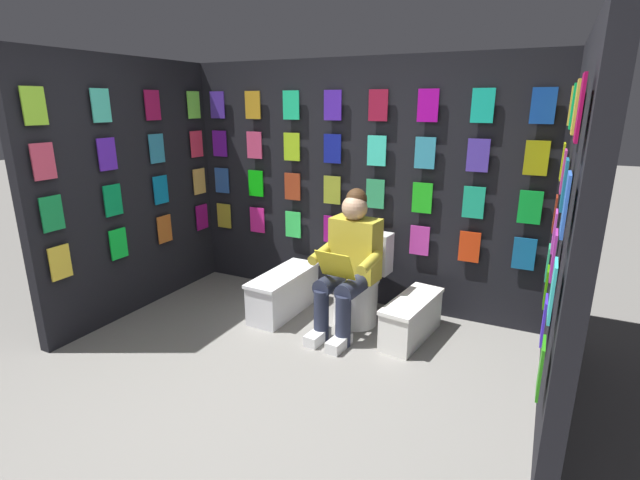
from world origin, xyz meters
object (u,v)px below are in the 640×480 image
Objects in this scene: toilet at (360,285)px; comic_longbox_near at (411,318)px; person_reading at (348,262)px; comic_longbox_far at (284,292)px.

comic_longbox_near is (-0.51, 0.14, -0.15)m from toilet.
person_reading reaches higher than comic_longbox_near.
person_reading is 1.57× the size of comic_longbox_near.
comic_longbox_far is (0.68, 0.16, -0.14)m from toilet.
person_reading is 0.68m from comic_longbox_near.
comic_longbox_far is (0.66, -0.06, -0.41)m from person_reading.
person_reading is at bearing 17.30° from comic_longbox_near.
comic_longbox_near is 0.91× the size of comic_longbox_far.
comic_longbox_near is 1.18m from comic_longbox_far.
person_reading is at bearing 90.72° from toilet.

